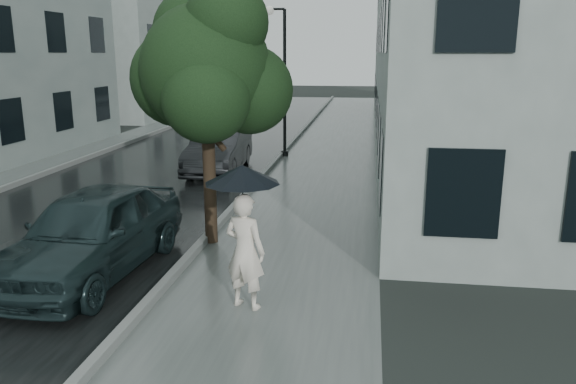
% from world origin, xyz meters
% --- Properties ---
extents(ground, '(120.00, 120.00, 0.00)m').
position_xyz_m(ground, '(0.00, 0.00, 0.00)').
color(ground, black).
rests_on(ground, ground).
extents(sidewalk, '(3.50, 60.00, 0.01)m').
position_xyz_m(sidewalk, '(0.25, 12.00, 0.00)').
color(sidewalk, slate).
rests_on(sidewalk, ground).
extents(kerb_near, '(0.15, 60.00, 0.15)m').
position_xyz_m(kerb_near, '(-1.57, 12.00, 0.07)').
color(kerb_near, slate).
rests_on(kerb_near, ground).
extents(asphalt_road, '(6.85, 60.00, 0.00)m').
position_xyz_m(asphalt_road, '(-5.08, 12.00, 0.00)').
color(asphalt_road, black).
rests_on(asphalt_road, ground).
extents(kerb_far, '(0.15, 60.00, 0.15)m').
position_xyz_m(kerb_far, '(-8.57, 12.00, 0.07)').
color(kerb_far, slate).
rests_on(kerb_far, ground).
extents(sidewalk_far, '(1.70, 60.00, 0.01)m').
position_xyz_m(sidewalk_far, '(-9.50, 12.00, 0.00)').
color(sidewalk_far, '#4C5451').
rests_on(sidewalk_far, ground).
extents(building_near, '(7.02, 36.00, 9.00)m').
position_xyz_m(building_near, '(5.47, 19.50, 4.50)').
color(building_near, '#8E9B95').
rests_on(building_near, ground).
extents(building_far_b, '(7.02, 18.00, 8.00)m').
position_xyz_m(building_far_b, '(-13.77, 30.00, 4.00)').
color(building_far_b, '#8E9B95').
rests_on(building_far_b, ground).
extents(pedestrian, '(0.76, 0.62, 1.81)m').
position_xyz_m(pedestrian, '(-0.07, 0.09, 0.91)').
color(pedestrian, silver).
rests_on(pedestrian, sidewalk).
extents(umbrella, '(1.43, 1.43, 1.36)m').
position_xyz_m(umbrella, '(-0.10, 0.12, 2.11)').
color(umbrella, black).
rests_on(umbrella, ground).
extents(street_tree, '(3.34, 3.03, 5.19)m').
position_xyz_m(street_tree, '(-1.45, 3.10, 3.56)').
color(street_tree, '#332619').
rests_on(street_tree, ground).
extents(lamp_post, '(0.85, 0.32, 5.48)m').
position_xyz_m(lamp_post, '(-1.60, 13.15, 3.13)').
color(lamp_post, black).
rests_on(lamp_post, ground).
extents(car_near, '(2.10, 4.65, 1.55)m').
position_xyz_m(car_near, '(-3.04, 1.03, 0.78)').
color(car_near, '#1A2A2C').
rests_on(car_near, ground).
extents(car_far, '(1.73, 4.44, 1.44)m').
position_xyz_m(car_far, '(-3.16, 9.93, 0.73)').
color(car_far, black).
rests_on(car_far, ground).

